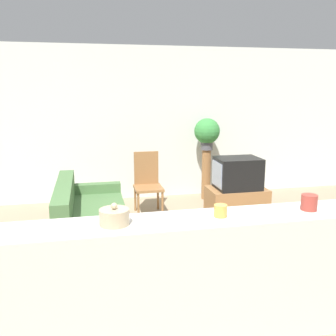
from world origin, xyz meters
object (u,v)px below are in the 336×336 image
(television, at_px, (237,173))
(wooden_chair, at_px, (147,181))
(couch, at_px, (89,222))
(potted_plant, at_px, (207,132))
(decorative_bowl, at_px, (114,217))

(television, distance_m, wooden_chair, 1.42)
(couch, relative_size, potted_plant, 3.11)
(couch, relative_size, television, 2.60)
(wooden_chair, relative_size, decorative_bowl, 4.49)
(couch, height_order, television, television)
(television, xyz_separation_m, potted_plant, (-0.15, 1.07, 0.51))
(potted_plant, bearing_deg, wooden_chair, -155.92)
(couch, relative_size, decorative_bowl, 7.95)
(couch, height_order, potted_plant, potted_plant)
(wooden_chair, relative_size, potted_plant, 1.75)
(television, xyz_separation_m, decorative_bowl, (-2.04, -2.62, 0.36))
(television, bearing_deg, decorative_bowl, -127.98)
(television, height_order, decorative_bowl, decorative_bowl)
(television, distance_m, decorative_bowl, 3.34)
(couch, distance_m, potted_plant, 2.78)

